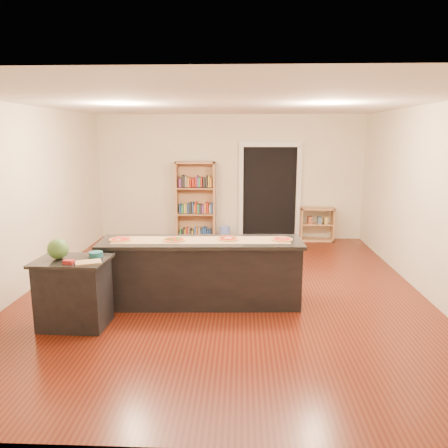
{
  "coord_description": "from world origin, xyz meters",
  "views": [
    {
      "loc": [
        0.27,
        -6.42,
        2.36
      ],
      "look_at": [
        0.0,
        0.2,
        1.0
      ],
      "focal_mm": 35.0,
      "sensor_mm": 36.0,
      "label": 1
    }
  ],
  "objects_px": {
    "side_counter": "(74,293)",
    "waste_bin": "(225,234)",
    "kitchen_island": "(201,272)",
    "watermelon": "(58,249)",
    "bookshelf": "(196,201)",
    "low_shelf": "(317,224)"
  },
  "relations": [
    {
      "from": "side_counter",
      "to": "bookshelf",
      "type": "bearing_deg",
      "value": 79.49
    },
    {
      "from": "kitchen_island",
      "to": "side_counter",
      "type": "height_order",
      "value": "kitchen_island"
    },
    {
      "from": "kitchen_island",
      "to": "waste_bin",
      "type": "xyz_separation_m",
      "value": [
        0.18,
        3.68,
        -0.3
      ]
    },
    {
      "from": "side_counter",
      "to": "waste_bin",
      "type": "height_order",
      "value": "side_counter"
    },
    {
      "from": "bookshelf",
      "to": "low_shelf",
      "type": "relative_size",
      "value": 2.35
    },
    {
      "from": "kitchen_island",
      "to": "watermelon",
      "type": "bearing_deg",
      "value": -157.45
    },
    {
      "from": "kitchen_island",
      "to": "waste_bin",
      "type": "distance_m",
      "value": 3.7
    },
    {
      "from": "kitchen_island",
      "to": "waste_bin",
      "type": "bearing_deg",
      "value": 84.51
    },
    {
      "from": "waste_bin",
      "to": "low_shelf",
      "type": "bearing_deg",
      "value": 4.7
    },
    {
      "from": "side_counter",
      "to": "watermelon",
      "type": "height_order",
      "value": "watermelon"
    },
    {
      "from": "side_counter",
      "to": "bookshelf",
      "type": "xyz_separation_m",
      "value": [
        1.03,
        4.66,
        0.45
      ]
    },
    {
      "from": "low_shelf",
      "to": "bookshelf",
      "type": "bearing_deg",
      "value": 179.91
    },
    {
      "from": "watermelon",
      "to": "bookshelf",
      "type": "bearing_deg",
      "value": 75.55
    },
    {
      "from": "side_counter",
      "to": "waste_bin",
      "type": "bearing_deg",
      "value": 71.23
    },
    {
      "from": "kitchen_island",
      "to": "side_counter",
      "type": "xyz_separation_m",
      "value": [
        -1.52,
        -0.8,
        -0.03
      ]
    },
    {
      "from": "watermelon",
      "to": "side_counter",
      "type": "bearing_deg",
      "value": -5.31
    },
    {
      "from": "kitchen_island",
      "to": "side_counter",
      "type": "distance_m",
      "value": 1.72
    },
    {
      "from": "bookshelf",
      "to": "low_shelf",
      "type": "bearing_deg",
      "value": -0.09
    },
    {
      "from": "waste_bin",
      "to": "watermelon",
      "type": "distance_m",
      "value": 4.91
    },
    {
      "from": "side_counter",
      "to": "bookshelf",
      "type": "height_order",
      "value": "bookshelf"
    },
    {
      "from": "side_counter",
      "to": "low_shelf",
      "type": "bearing_deg",
      "value": 53.0
    },
    {
      "from": "low_shelf",
      "to": "waste_bin",
      "type": "bearing_deg",
      "value": -175.3
    }
  ]
}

